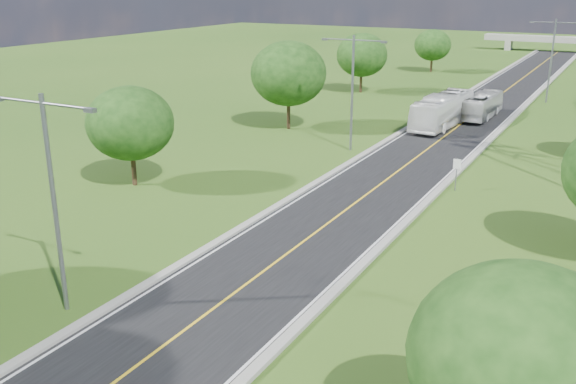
# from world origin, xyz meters

# --- Properties ---
(ground) EXTENTS (260.00, 260.00, 0.00)m
(ground) POSITION_xyz_m (0.00, 60.00, 0.00)
(ground) COLOR #2B5016
(ground) RESTS_ON ground
(road) EXTENTS (8.00, 150.00, 0.06)m
(road) POSITION_xyz_m (0.00, 66.00, 0.03)
(road) COLOR black
(road) RESTS_ON ground
(curb_left) EXTENTS (0.50, 150.00, 0.22)m
(curb_left) POSITION_xyz_m (-4.25, 66.00, 0.11)
(curb_left) COLOR gray
(curb_left) RESTS_ON ground
(curb_right) EXTENTS (0.50, 150.00, 0.22)m
(curb_right) POSITION_xyz_m (4.25, 66.00, 0.11)
(curb_right) COLOR gray
(curb_right) RESTS_ON ground
(speed_limit_sign) EXTENTS (0.55, 0.09, 2.40)m
(speed_limit_sign) POSITION_xyz_m (5.20, 37.98, 1.60)
(speed_limit_sign) COLOR slate
(speed_limit_sign) RESTS_ON ground
(overpass) EXTENTS (30.00, 3.00, 3.20)m
(overpass) POSITION_xyz_m (0.00, 140.00, 2.41)
(overpass) COLOR gray
(overpass) RESTS_ON ground
(streetlight_near_left) EXTENTS (5.90, 0.25, 10.00)m
(streetlight_near_left) POSITION_xyz_m (-6.00, 12.00, 5.94)
(streetlight_near_left) COLOR slate
(streetlight_near_left) RESTS_ON ground
(streetlight_mid_left) EXTENTS (5.90, 0.25, 10.00)m
(streetlight_mid_left) POSITION_xyz_m (-6.00, 45.00, 5.94)
(streetlight_mid_left) COLOR slate
(streetlight_mid_left) RESTS_ON ground
(streetlight_far_right) EXTENTS (5.90, 0.25, 10.00)m
(streetlight_far_right) POSITION_xyz_m (6.00, 78.00, 5.94)
(streetlight_far_right) COLOR slate
(streetlight_far_right) RESTS_ON ground
(tree_lb) EXTENTS (6.30, 6.30, 7.33)m
(tree_lb) POSITION_xyz_m (-16.00, 28.00, 4.64)
(tree_lb) COLOR black
(tree_lb) RESTS_ON ground
(tree_lc) EXTENTS (7.56, 7.56, 8.79)m
(tree_lc) POSITION_xyz_m (-15.00, 50.00, 5.58)
(tree_lc) COLOR black
(tree_lc) RESTS_ON ground
(tree_ld) EXTENTS (6.72, 6.72, 7.82)m
(tree_ld) POSITION_xyz_m (-17.00, 74.00, 4.95)
(tree_ld) COLOR black
(tree_ld) RESTS_ON ground
(tree_le) EXTENTS (5.88, 5.88, 6.84)m
(tree_le) POSITION_xyz_m (-14.50, 98.00, 4.33)
(tree_le) COLOR black
(tree_le) RESTS_ON ground
(tree_ra) EXTENTS (6.30, 6.30, 7.33)m
(tree_ra) POSITION_xyz_m (14.00, 10.00, 4.64)
(tree_ra) COLOR black
(tree_ra) RESTS_ON ground
(bus_outbound) EXTENTS (2.50, 9.62, 2.66)m
(bus_outbound) POSITION_xyz_m (1.16, 64.56, 1.39)
(bus_outbound) COLOR silver
(bus_outbound) RESTS_ON road
(bus_inbound) EXTENTS (3.51, 12.11, 3.33)m
(bus_inbound) POSITION_xyz_m (-1.51, 58.25, 1.73)
(bus_inbound) COLOR white
(bus_inbound) RESTS_ON road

